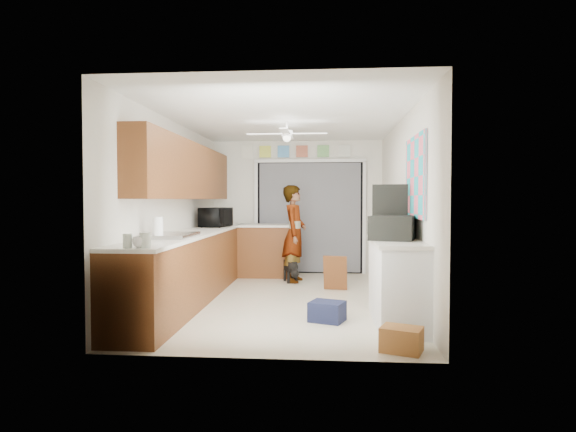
{
  "coord_description": "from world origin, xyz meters",
  "views": [
    {
      "loc": [
        0.56,
        -6.63,
        1.4
      ],
      "look_at": [
        0.0,
        0.4,
        1.15
      ],
      "focal_mm": 30.0,
      "sensor_mm": 36.0,
      "label": 1
    }
  ],
  "objects": [
    {
      "name": "suitcase_lid",
      "position": [
        1.32,
        -0.8,
        1.32
      ],
      "size": [
        0.41,
        0.14,
        0.5
      ],
      "primitive_type": "cube",
      "rotation": [
        0.0,
        0.0,
        -0.27
      ],
      "color": "black",
      "rests_on": "suitcase"
    },
    {
      "name": "upper_cabinets",
      "position": [
        -1.44,
        0.2,
        1.8
      ],
      "size": [
        0.32,
        4.0,
        0.8
      ],
      "primitive_type": "cube",
      "color": "brown",
      "rests_on": "wall_left"
    },
    {
      "name": "header_frame_3",
      "position": [
        0.5,
        2.47,
        2.3
      ],
      "size": [
        0.22,
        0.02,
        0.22
      ],
      "primitive_type": "cube",
      "color": "#72B265",
      "rests_on": "wall_back"
    },
    {
      "name": "paper_towel_roll",
      "position": [
        -1.35,
        -1.31,
        1.07
      ],
      "size": [
        0.15,
        0.15,
        0.26
      ],
      "primitive_type": "cylinder",
      "rotation": [
        0.0,
        0.0,
        0.37
      ],
      "color": "white",
      "rests_on": "left_countertop"
    },
    {
      "name": "route66_sign",
      "position": [
        -0.95,
        2.47,
        2.3
      ],
      "size": [
        0.22,
        0.02,
        0.26
      ],
      "primitive_type": "cube",
      "color": "silver",
      "rests_on": "wall_back"
    },
    {
      "name": "peninsula_top",
      "position": [
        -0.5,
        2.0,
        0.92
      ],
      "size": [
        1.04,
        0.64,
        0.04
      ],
      "primitive_type": "cube",
      "color": "white",
      "rests_on": "peninsula_base"
    },
    {
      "name": "man",
      "position": [
        0.02,
        1.46,
        0.82
      ],
      "size": [
        0.46,
        0.64,
        1.63
      ],
      "primitive_type": "imported",
      "rotation": [
        0.0,
        0.0,
        1.45
      ],
      "color": "white",
      "rests_on": "floor"
    },
    {
      "name": "header_frame_4",
      "position": [
        0.9,
        2.47,
        2.3
      ],
      "size": [
        0.22,
        0.02,
        0.22
      ],
      "primitive_type": "cube",
      "color": "silver",
      "rests_on": "wall_back"
    },
    {
      "name": "ceiling_fan",
      "position": [
        0.0,
        0.2,
        2.32
      ],
      "size": [
        1.14,
        1.14,
        0.24
      ],
      "primitive_type": "cube",
      "color": "white",
      "rests_on": "ceiling"
    },
    {
      "name": "navy_crate",
      "position": [
        0.57,
        -1.16,
        0.11
      ],
      "size": [
        0.45,
        0.42,
        0.23
      ],
      "primitive_type": "cube",
      "rotation": [
        0.0,
        0.0,
        -0.35
      ],
      "color": "black",
      "rests_on": "floor"
    },
    {
      "name": "wall_right",
      "position": [
        1.6,
        0.0,
        1.25
      ],
      "size": [
        0.0,
        5.0,
        5.0
      ],
      "primitive_type": "plane",
      "rotation": [
        1.57,
        0.0,
        -1.57
      ],
      "color": "silver",
      "rests_on": "ground"
    },
    {
      "name": "cabinet_door_panel",
      "position": [
        0.7,
        0.72,
        0.27
      ],
      "size": [
        0.37,
        0.18,
        0.53
      ],
      "primitive_type": "cube",
      "rotation": [
        0.21,
        0.0,
        -0.13
      ],
      "color": "brown",
      "rests_on": "floor"
    },
    {
      "name": "suitcase_rim",
      "position": [
        1.32,
        -1.09,
        0.96
      ],
      "size": [
        0.58,
        0.68,
        0.02
      ],
      "primitive_type": "cube",
      "rotation": [
        0.0,
        0.0,
        -0.27
      ],
      "color": "yellow",
      "rests_on": "suitcase"
    },
    {
      "name": "cup",
      "position": [
        -1.19,
        -2.25,
        0.99
      ],
      "size": [
        0.14,
        0.14,
        0.11
      ],
      "primitive_type": "imported",
      "rotation": [
        0.0,
        0.0,
        0.03
      ],
      "color": "white",
      "rests_on": "left_countertop"
    },
    {
      "name": "dog",
      "position": [
        -0.04,
        1.41,
        0.2
      ],
      "size": [
        0.37,
        0.56,
        0.4
      ],
      "primitive_type": "cube",
      "rotation": [
        0.0,
        0.0,
        0.33
      ],
      "color": "black",
      "rests_on": "floor"
    },
    {
      "name": "cardboard_box",
      "position": [
        1.25,
        -2.2,
        0.11
      ],
      "size": [
        0.43,
        0.38,
        0.23
      ],
      "primitive_type": "cube",
      "rotation": [
        0.0,
        0.0,
        -0.37
      ],
      "color": "#B67039",
      "rests_on": "floor"
    },
    {
      "name": "left_base_cabinets",
      "position": [
        -1.3,
        0.0,
        0.45
      ],
      "size": [
        0.6,
        4.8,
        0.9
      ],
      "primitive_type": "cube",
      "color": "brown",
      "rests_on": "floor"
    },
    {
      "name": "right_counter_top",
      "position": [
        1.34,
        -1.2,
        0.92
      ],
      "size": [
        0.54,
        1.44,
        0.04
      ],
      "primitive_type": "cube",
      "color": "white",
      "rests_on": "right_counter_base"
    },
    {
      "name": "jar_b",
      "position": [
        -1.31,
        -2.25,
        1.01
      ],
      "size": [
        0.1,
        0.1,
        0.13
      ],
      "primitive_type": "cylinder",
      "rotation": [
        0.0,
        0.0,
        0.14
      ],
      "color": "silver",
      "rests_on": "left_countertop"
    },
    {
      "name": "door_trim_head",
      "position": [
        0.25,
        2.44,
        2.12
      ],
      "size": [
        2.1,
        0.04,
        0.06
      ],
      "primitive_type": "cube",
      "color": "white",
      "rests_on": "wall_back"
    },
    {
      "name": "ceiling",
      "position": [
        0.0,
        0.0,
        2.5
      ],
      "size": [
        5.0,
        5.0,
        0.0
      ],
      "primitive_type": "plane",
      "rotation": [
        3.14,
        0.0,
        0.0
      ],
      "color": "white",
      "rests_on": "ground"
    },
    {
      "name": "faucet",
      "position": [
        -1.48,
        -1.0,
        1.05
      ],
      "size": [
        0.03,
        0.03,
        0.22
      ],
      "primitive_type": "cylinder",
      "color": "silver",
      "rests_on": "left_countertop"
    },
    {
      "name": "wall_left",
      "position": [
        -1.6,
        0.0,
        1.25
      ],
      "size": [
        0.0,
        5.0,
        5.0
      ],
      "primitive_type": "plane",
      "rotation": [
        1.57,
        0.0,
        1.57
      ],
      "color": "silver",
      "rests_on": "ground"
    },
    {
      "name": "wall_back",
      "position": [
        0.0,
        2.5,
        1.25
      ],
      "size": [
        3.2,
        0.0,
        3.2
      ],
      "primitive_type": "plane",
      "rotation": [
        1.57,
        0.0,
        0.0
      ],
      "color": "silver",
      "rests_on": "ground"
    },
    {
      "name": "wall_front",
      "position": [
        0.0,
        -2.5,
        1.25
      ],
      "size": [
        3.2,
        0.0,
        3.2
      ],
      "primitive_type": "plane",
      "rotation": [
        -1.57,
        0.0,
        0.0
      ],
      "color": "silver",
      "rests_on": "ground"
    },
    {
      "name": "header_frame_1",
      "position": [
        -0.25,
        2.47,
        2.3
      ],
      "size": [
        0.22,
        0.02,
        0.22
      ],
      "primitive_type": "cube",
      "color": "#539BDE",
      "rests_on": "wall_back"
    },
    {
      "name": "suitcase",
      "position": [
        1.32,
        -1.09,
        1.07
      ],
      "size": [
        0.62,
        0.73,
        0.27
      ],
      "primitive_type": "cube",
      "rotation": [
        0.0,
        0.0,
        -0.27
      ],
      "color": "black",
      "rests_on": "right_counter_top"
    },
    {
      "name": "header_frame_0",
      "position": [
        -0.6,
        2.47,
        2.3
      ],
      "size": [
        0.22,
        0.02,
        0.22
      ],
      "primitive_type": "cube",
      "color": "#D8E04A",
      "rests_on": "wall_back"
    },
    {
      "name": "curtain_panel",
      "position": [
        0.25,
        2.43,
        1.05
      ],
      "size": [
        1.9,
        0.03,
        2.05
      ],
      "primitive_type": "cube",
      "color": "slate",
      "rests_on": "wall_back"
    },
    {
      "name": "peninsula_base",
      "position": [
        -0.5,
        2.0,
        0.45
      ],
      "size": [
        1.0,
        0.6,
        0.9
      ],
      "primitive_type": "cube",
      "color": "brown",
      "rests_on": "floor"
    },
    {
      "name": "door_trim_left",
      "position": [
        -0.77,
        2.44,
        1.05
      ],
      "size": [
        0.06,
        0.04,
        2.1
      ],
      "primitive_type": "cube",
      "color": "white",
      "rests_on": "wall_back"
    },
    {
      "name": "right_counter_base",
      "position": [
        1.35,
        -1.2,
        0.45
      ],
      "size": [
        0.5,
        1.4,
        0.9
      ],
      "primitive_type": "cube",
      "color": "white",
      "rests_on": "floor"
    },
    {
      "name": "back_opening_recess",
      "position": [
        0.25,
        2.47,
        1.05
      ],
      "size": [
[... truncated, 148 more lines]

